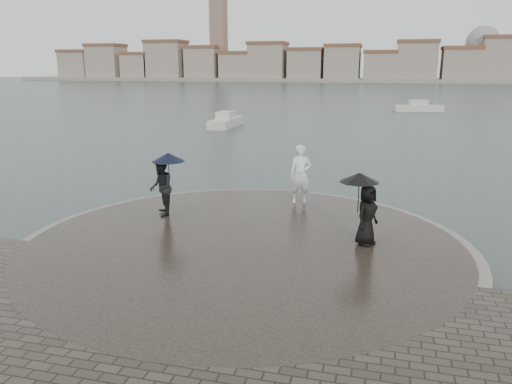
# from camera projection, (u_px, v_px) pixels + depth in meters

# --- Properties ---
(ground) EXTENTS (400.00, 400.00, 0.00)m
(ground) POSITION_uv_depth(u_px,v_px,m) (198.00, 312.00, 10.55)
(ground) COLOR #2B3835
(ground) RESTS_ON ground
(kerb_ring) EXTENTS (12.50, 12.50, 0.32)m
(kerb_ring) POSITION_uv_depth(u_px,v_px,m) (244.00, 248.00, 13.79)
(kerb_ring) COLOR gray
(kerb_ring) RESTS_ON ground
(quay_tip) EXTENTS (11.90, 11.90, 0.36)m
(quay_tip) POSITION_uv_depth(u_px,v_px,m) (244.00, 248.00, 13.79)
(quay_tip) COLOR #2D261E
(quay_tip) RESTS_ON ground
(statue) EXTENTS (0.82, 0.61, 2.04)m
(statue) POSITION_uv_depth(u_px,v_px,m) (300.00, 174.00, 17.46)
(statue) COLOR white
(statue) RESTS_ON quay_tip
(visitor_left) EXTENTS (1.30, 1.19, 2.04)m
(visitor_left) POSITION_uv_depth(u_px,v_px,m) (163.00, 181.00, 15.91)
(visitor_left) COLOR black
(visitor_left) RESTS_ON quay_tip
(visitor_right) EXTENTS (1.20, 1.12, 1.95)m
(visitor_right) POSITION_uv_depth(u_px,v_px,m) (365.00, 204.00, 13.31)
(visitor_right) COLOR black
(visitor_right) RESTS_ON quay_tip
(far_skyline) EXTENTS (260.00, 20.00, 37.00)m
(far_skyline) POSITION_uv_depth(u_px,v_px,m) (360.00, 64.00, 161.36)
(far_skyline) COLOR gray
(far_skyline) RESTS_ON ground
(boats) EXTENTS (38.05, 24.16, 1.50)m
(boats) POSITION_uv_depth(u_px,v_px,m) (430.00, 116.00, 48.10)
(boats) COLOR beige
(boats) RESTS_ON ground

